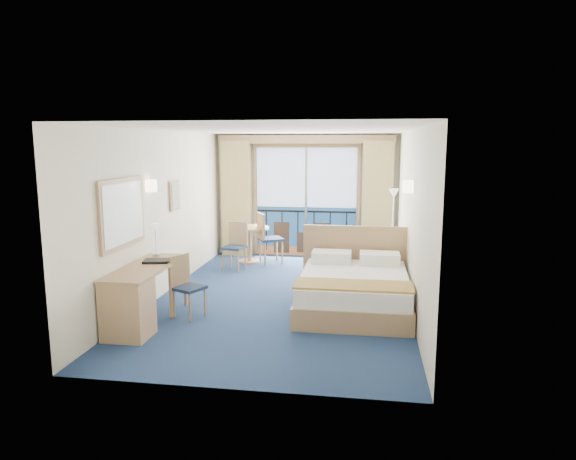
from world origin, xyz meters
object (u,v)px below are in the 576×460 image
object	(u,v)px
armchair	(371,256)
desk_chair	(185,282)
nightstand	(392,272)
table_chair_b	(236,243)
bed	(354,289)
desk	(132,301)
table_chair_a	(267,235)
floor_lamp	(393,208)
round_table	(249,235)

from	to	relation	value
armchair	desk_chair	xyz separation A→B (m)	(-2.69, -2.69, 0.12)
nightstand	table_chair_b	bearing A→B (deg)	165.08
armchair	table_chair_b	distance (m)	2.68
nightstand	desk_chair	bearing A→B (deg)	-145.98
bed	table_chair_b	bearing A→B (deg)	137.78
desk	table_chair_a	distance (m)	4.37
table_chair_b	floor_lamp	bearing A→B (deg)	24.47
table_chair_b	armchair	bearing A→B (deg)	8.87
bed	armchair	bearing A→B (deg)	82.30
desk	bed	bearing A→B (deg)	27.65
armchair	round_table	bearing A→B (deg)	-27.26
nightstand	desk	world-z (taller)	desk
bed	round_table	world-z (taller)	bed
table_chair_a	floor_lamp	bearing A→B (deg)	-115.91
floor_lamp	table_chair_a	world-z (taller)	floor_lamp
nightstand	desk_chair	world-z (taller)	desk_chair
floor_lamp	desk	size ratio (longest dim) A/B	0.93
round_table	table_chair_a	world-z (taller)	table_chair_a
bed	nightstand	world-z (taller)	bed
armchair	bed	bearing A→B (deg)	73.07
bed	armchair	distance (m)	2.02
bed	floor_lamp	bearing A→B (deg)	76.16
floor_lamp	desk_chair	xyz separation A→B (m)	(-3.12, -3.52, -0.71)
desk_chair	table_chair_a	distance (m)	3.49
bed	armchair	size ratio (longest dim) A/B	2.48
desk	table_chair_b	bearing A→B (deg)	82.87
nightstand	floor_lamp	distance (m)	1.75
bed	table_chair_a	distance (m)	3.35
floor_lamp	desk_chair	bearing A→B (deg)	-131.55
round_table	table_chair_b	xyz separation A→B (m)	(-0.12, -0.66, -0.04)
round_table	nightstand	bearing A→B (deg)	-26.74
round_table	table_chair_b	distance (m)	0.67
table_chair_a	table_chair_b	xyz separation A→B (m)	(-0.51, -0.58, -0.07)
round_table	table_chair_a	xyz separation A→B (m)	(0.39, -0.07, 0.03)
nightstand	table_chair_a	xyz separation A→B (m)	(-2.51, 1.39, 0.36)
desk	floor_lamp	bearing A→B (deg)	50.59
floor_lamp	table_chair_b	size ratio (longest dim) A/B	1.68
floor_lamp	round_table	bearing A→B (deg)	179.91
desk_chair	table_chair_a	size ratio (longest dim) A/B	0.84
desk	table_chair_b	world-z (taller)	table_chair_b
desk	desk_chair	size ratio (longest dim) A/B	1.93
nightstand	desk	bearing A→B (deg)	-140.58
desk	desk_chair	world-z (taller)	desk_chair
armchair	table_chair_a	distance (m)	2.29
desk_chair	armchair	bearing A→B (deg)	-20.14
armchair	round_table	size ratio (longest dim) A/B	1.02
floor_lamp	round_table	distance (m)	3.04
table_chair_a	desk	bearing A→B (deg)	139.73
desk	round_table	bearing A→B (deg)	82.36
nightstand	floor_lamp	bearing A→B (deg)	87.35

